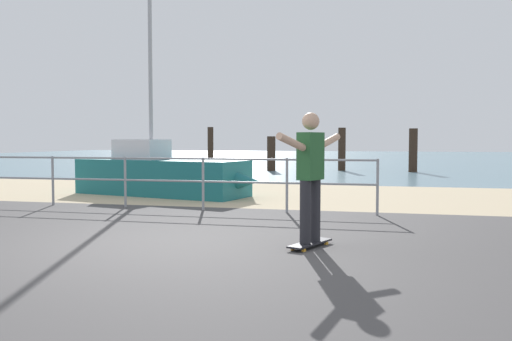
# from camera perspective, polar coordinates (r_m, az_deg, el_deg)

# --- Properties ---
(ground_plane) EXTENTS (24.00, 10.00, 0.04)m
(ground_plane) POSITION_cam_1_polar(r_m,az_deg,el_deg) (6.36, -16.40, -9.50)
(ground_plane) COLOR #474444
(ground_plane) RESTS_ON ground
(beach_strip) EXTENTS (24.00, 6.00, 0.04)m
(beach_strip) POSITION_cam_1_polar(r_m,az_deg,el_deg) (13.79, 0.49, -2.53)
(beach_strip) COLOR tan
(beach_strip) RESTS_ON ground
(sea_surface) EXTENTS (72.00, 50.00, 0.04)m
(sea_surface) POSITION_cam_1_polar(r_m,az_deg,el_deg) (41.50, 9.33, 1.29)
(sea_surface) COLOR slate
(sea_surface) RESTS_ON ground
(railing_fence) EXTENTS (10.04, 0.05, 1.05)m
(railing_fence) POSITION_cam_1_polar(r_m,az_deg,el_deg) (11.23, -13.66, -0.36)
(railing_fence) COLOR gray
(railing_fence) RESTS_ON ground
(sailboat) EXTENTS (5.07, 2.39, 5.62)m
(sailboat) POSITION_cam_1_polar(r_m,az_deg,el_deg) (13.53, -9.45, -0.45)
(sailboat) COLOR #19666B
(sailboat) RESTS_ON ground
(skateboard) EXTENTS (0.50, 0.81, 0.08)m
(skateboard) POSITION_cam_1_polar(r_m,az_deg,el_deg) (6.97, 5.73, -7.68)
(skateboard) COLOR black
(skateboard) RESTS_ON ground
(skateboarder) EXTENTS (0.65, 1.37, 1.65)m
(skateboarder) POSITION_cam_1_polar(r_m,az_deg,el_deg) (6.86, 5.78, 0.13)
(skateboarder) COLOR #26262B
(skateboarder) RESTS_ON skateboard
(groyne_post_0) EXTENTS (0.27, 0.27, 1.99)m
(groyne_post_0) POSITION_cam_1_polar(r_m,az_deg,el_deg) (25.36, -4.83, 2.35)
(groyne_post_0) COLOR #332319
(groyne_post_0) RESTS_ON ground
(groyne_post_1) EXTENTS (0.37, 0.37, 1.55)m
(groyne_post_1) POSITION_cam_1_polar(r_m,az_deg,el_deg) (23.97, 1.62, 1.78)
(groyne_post_1) COLOR #332319
(groyne_post_1) RESTS_ON ground
(groyne_post_2) EXTENTS (0.33, 0.33, 1.93)m
(groyne_post_2) POSITION_cam_1_polar(r_m,az_deg,el_deg) (24.37, 9.06, 2.22)
(groyne_post_2) COLOR #332319
(groyne_post_2) RESTS_ON ground
(groyne_post_3) EXTENTS (0.36, 0.36, 1.88)m
(groyne_post_3) POSITION_cam_1_polar(r_m,az_deg,el_deg) (23.94, 16.27, 2.04)
(groyne_post_3) COLOR #332319
(groyne_post_3) RESTS_ON ground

